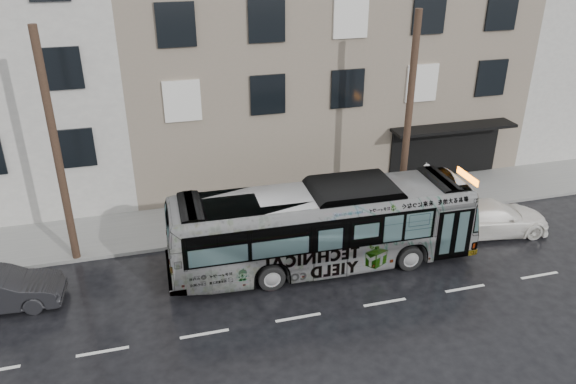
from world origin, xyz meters
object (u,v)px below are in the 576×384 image
at_px(bus, 323,226).
at_px(white_sedan, 491,218).
at_px(sign_post, 424,187).
at_px(utility_pole_front, 408,119).
at_px(utility_pole_rear, 57,152).

distance_m(bus, white_sedan, 7.85).
height_order(sign_post, white_sedan, sign_post).
distance_m(utility_pole_front, sign_post, 3.48).
relative_size(utility_pole_front, white_sedan, 1.81).
distance_m(sign_post, white_sedan, 3.18).
xyz_separation_m(utility_pole_front, white_sedan, (3.13, -2.37, -3.93)).
relative_size(utility_pole_front, bus, 0.75).
height_order(utility_pole_front, utility_pole_rear, same).
relative_size(utility_pole_front, utility_pole_rear, 1.00).
bearing_deg(sign_post, bus, -154.15).
xyz_separation_m(utility_pole_rear, white_sedan, (17.13, -2.37, -3.93)).
bearing_deg(white_sedan, sign_post, 47.60).
height_order(sign_post, bus, bus).
height_order(utility_pole_rear, white_sedan, utility_pole_rear).
bearing_deg(white_sedan, utility_pole_rear, 89.10).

